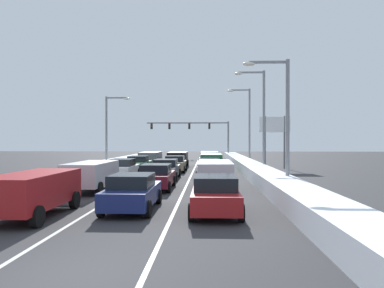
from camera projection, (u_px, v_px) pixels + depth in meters
The scene contains 26 objects.
ground_plane at pixel (169, 177), 29.03m from camera, with size 140.09×140.09×0.00m, color #333335.
lane_stripe_between_right_lane_and_center_lane at pixel (193, 171), 34.34m from camera, with size 0.14×59.27×0.01m, color silver.
lane_stripe_between_center_lane_and_left_lane at pixel (158, 171), 34.48m from camera, with size 0.14×59.27×0.01m, color silver.
snow_bank_right_shoulder at pixel (249, 167), 34.11m from camera, with size 1.89×59.27×0.91m, color white.
snow_bank_left_shoulder at pixel (103, 166), 34.70m from camera, with size 2.01×59.27×0.89m, color white.
sedan_red_right_lane_nearest at pixel (215, 194), 14.38m from camera, with size 2.00×4.50×1.51m.
suv_silver_right_lane_second at pixel (215, 173), 21.35m from camera, with size 2.16×4.90×1.67m.
sedan_white_right_lane_third at pixel (209, 168), 28.33m from camera, with size 2.00×4.50×1.51m.
suv_green_right_lane_fourth at pixel (211, 161), 34.23m from camera, with size 2.16×4.90×1.67m.
suv_gray_right_lane_fifth at pixel (210, 158), 40.76m from camera, with size 2.16×4.90×1.67m.
sedan_navy_center_lane_nearest at pixel (133, 192), 15.11m from camera, with size 2.00×4.50×1.51m.
sedan_maroon_center_lane_second at pixel (156, 177), 21.56m from camera, with size 2.00×4.50×1.51m.
sedan_charcoal_center_lane_third at pixel (166, 169), 27.33m from camera, with size 2.00×4.50×1.51m.
sedan_tan_center_lane_fourth at pixel (175, 164), 33.72m from camera, with size 2.00×4.50×1.51m.
suv_black_center_lane_fifth at pixel (178, 158), 39.70m from camera, with size 2.16×4.90×1.67m.
suv_red_left_lane_nearest at pixel (33, 190), 13.72m from camera, with size 2.16×4.90×1.67m.
suv_silver_left_lane_second at pixel (92, 174), 20.72m from camera, with size 2.16×4.90×1.67m.
sedan_white_left_lane_third at pixel (123, 168), 27.82m from camera, with size 2.00×4.50×1.51m.
sedan_green_left_lane_fourth at pixel (139, 164), 33.40m from camera, with size 2.00×4.50×1.51m.
suv_gray_left_lane_fifth at pixel (151, 158), 39.80m from camera, with size 2.16×4.90×1.67m.
traffic_light_gantry at pixel (197, 129), 61.21m from camera, with size 14.00×0.47×6.20m.
street_lamp_right_near at pixel (281, 112), 20.60m from camera, with size 2.66×0.36×7.55m.
street_lamp_right_mid at pixel (260, 113), 31.35m from camera, with size 2.66×0.36×9.01m.
street_lamp_right_far at pixel (247, 120), 42.11m from camera, with size 2.66×0.36×8.99m.
street_lamp_left_mid at pixel (110, 125), 38.37m from camera, with size 2.66×0.36×7.63m.
roadside_sign_right at pixel (275, 130), 37.65m from camera, with size 3.20×0.16×5.50m.
Camera 1 is at (3.05, -7.35, 2.90)m, focal length 33.76 mm.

